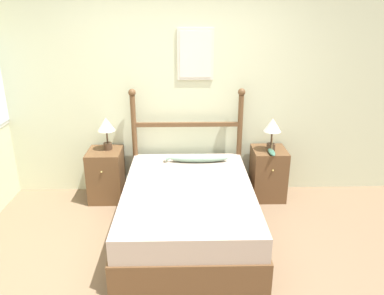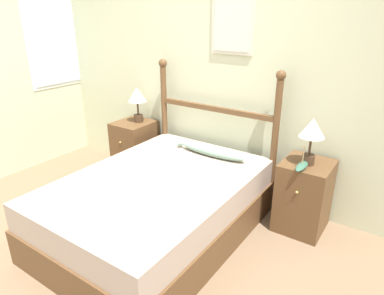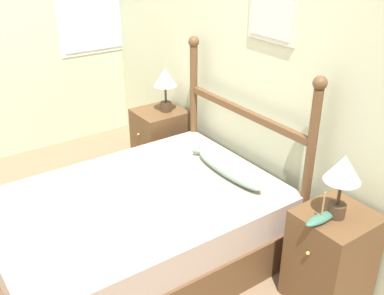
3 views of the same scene
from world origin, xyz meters
name	(u,v)px [view 3 (image 3 of 3)]	position (x,y,z in m)	size (l,w,h in m)	color
ground_plane	(45,288)	(0.00, 0.00, 0.00)	(16.00, 16.00, 0.00)	#7A6047
wall_back	(253,58)	(0.00, 1.73, 1.28)	(6.40, 0.08, 2.55)	beige
bed	(138,229)	(0.10, 0.66, 0.26)	(1.35, 1.91, 0.53)	brown
headboard	(243,132)	(0.10, 1.58, 0.76)	(1.38, 0.09, 1.36)	brown
nightstand_left	(161,142)	(-0.90, 1.45, 0.32)	(0.40, 0.46, 0.64)	brown
nightstand_right	(331,257)	(1.10, 1.45, 0.32)	(0.40, 0.46, 0.64)	brown
table_lamp_left	(165,81)	(-0.86, 1.50, 0.92)	(0.21, 0.21, 0.40)	#422D1E
table_lamp_right	(343,173)	(1.10, 1.43, 0.92)	(0.21, 0.21, 0.40)	#422D1E
model_boat	(321,218)	(1.09, 1.32, 0.66)	(0.07, 0.24, 0.20)	#386651
fish_pillow	(227,169)	(0.22, 1.34, 0.58)	(0.74, 0.14, 0.09)	gray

